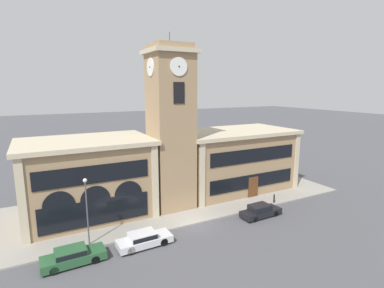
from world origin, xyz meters
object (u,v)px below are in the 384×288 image
at_px(parked_car_far, 260,210).
at_px(bollard, 274,198).
at_px(street_lamp, 86,202).
at_px(parked_car_near, 73,256).
at_px(parked_car_mid, 144,239).

bearing_deg(parked_car_far, bollard, 26.49).
bearing_deg(parked_car_far, street_lamp, 170.84).
bearing_deg(parked_car_near, street_lamp, 53.44).
bearing_deg(parked_car_near, parked_car_mid, -1.62).
xyz_separation_m(parked_car_far, street_lamp, (-17.47, 2.31, 3.40)).
relative_size(parked_car_near, parked_car_mid, 1.01).
height_order(parked_car_near, parked_car_far, parked_car_far).
bearing_deg(parked_car_mid, bollard, 5.37).
height_order(parked_car_near, bollard, parked_car_near).
bearing_deg(bollard, street_lamp, 179.44).
relative_size(parked_car_mid, bollard, 4.58).
relative_size(parked_car_far, bollard, 4.42).
relative_size(parked_car_near, parked_car_far, 1.05).
distance_m(parked_car_near, parked_car_mid, 5.89).
xyz_separation_m(parked_car_near, bollard, (23.02, 2.10, -0.05)).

